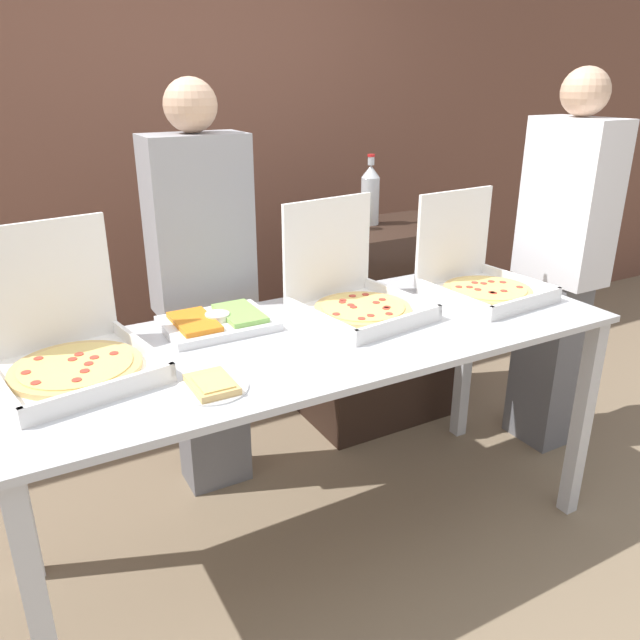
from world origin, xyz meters
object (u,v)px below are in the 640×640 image
(pizza_box_near_right, at_px, (479,277))
(soda_can_silver, at_px, (330,219))
(paper_plate_front_right, at_px, (212,385))
(person_guest_cap, at_px, (560,262))
(pizza_box_near_left, at_px, (354,294))
(person_guest_plaid, at_px, (204,291))
(soda_bottle, at_px, (370,194))
(pizza_box_far_right, at_px, (68,347))
(veggie_tray, at_px, (218,322))
(soda_can_colored, at_px, (359,217))

(pizza_box_near_right, xyz_separation_m, soda_can_silver, (-0.29, 0.74, 0.13))
(paper_plate_front_right, height_order, person_guest_cap, person_guest_cap)
(pizza_box_near_left, height_order, paper_plate_front_right, pizza_box_near_left)
(pizza_box_near_left, xyz_separation_m, soda_can_silver, (0.28, 0.67, 0.13))
(person_guest_plaid, bearing_deg, soda_bottle, -166.70)
(pizza_box_far_right, distance_m, paper_plate_front_right, 0.48)
(pizza_box_far_right, xyz_separation_m, veggie_tray, (0.52, 0.11, -0.06))
(paper_plate_front_right, distance_m, veggie_tray, 0.48)
(soda_bottle, height_order, soda_can_colored, soda_bottle)
(soda_bottle, height_order, soda_can_silver, soda_bottle)
(pizza_box_near_right, xyz_separation_m, soda_can_colored, (-0.14, 0.71, 0.13))
(pizza_box_far_right, relative_size, veggie_tray, 1.36)
(pizza_box_far_right, height_order, soda_can_colored, pizza_box_far_right)
(soda_bottle, bearing_deg, pizza_box_near_left, -126.92)
(pizza_box_far_right, bearing_deg, person_guest_cap, -9.25)
(pizza_box_far_right, distance_m, soda_can_colored, 1.61)
(soda_can_silver, height_order, person_guest_plaid, person_guest_plaid)
(pizza_box_far_right, height_order, paper_plate_front_right, pizza_box_far_right)
(pizza_box_near_right, height_order, soda_can_colored, pizza_box_near_right)
(soda_can_silver, bearing_deg, paper_plate_front_right, -134.08)
(person_guest_plaid, xyz_separation_m, person_guest_cap, (1.59, -0.48, 0.02))
(pizza_box_near_right, bearing_deg, veggie_tray, 166.14)
(pizza_box_far_right, distance_m, pizza_box_near_right, 1.60)
(soda_can_colored, bearing_deg, pizza_box_far_right, -155.99)
(soda_can_colored, distance_m, person_guest_cap, 0.98)
(soda_bottle, bearing_deg, pizza_box_near_right, -88.06)
(pizza_box_near_right, distance_m, soda_can_silver, 0.80)
(pizza_box_near_right, relative_size, soda_bottle, 1.31)
(soda_can_colored, xyz_separation_m, person_guest_cap, (0.72, -0.63, -0.17))
(paper_plate_front_right, relative_size, soda_can_colored, 1.71)
(veggie_tray, xyz_separation_m, soda_can_silver, (0.79, 0.56, 0.18))
(pizza_box_near_left, height_order, soda_bottle, soda_bottle)
(pizza_box_far_right, distance_m, person_guest_plaid, 0.78)
(soda_bottle, bearing_deg, soda_can_silver, -168.85)
(pizza_box_near_left, height_order, person_guest_cap, person_guest_cap)
(soda_can_colored, bearing_deg, person_guest_cap, -41.15)
(pizza_box_near_right, bearing_deg, soda_can_colored, 96.28)
(pizza_box_near_left, relative_size, paper_plate_front_right, 2.30)
(paper_plate_front_right, xyz_separation_m, soda_can_silver, (0.97, 1.01, 0.19))
(pizza_box_near_right, distance_m, soda_can_colored, 0.74)
(pizza_box_near_left, distance_m, person_guest_plaid, 0.66)
(person_guest_cap, bearing_deg, pizza_box_far_right, 90.53)
(pizza_box_near_left, bearing_deg, person_guest_plaid, 123.07)
(pizza_box_near_left, relative_size, pizza_box_far_right, 0.93)
(soda_can_silver, xyz_separation_m, person_guest_plaid, (-0.71, -0.18, -0.19))
(pizza_box_near_right, height_order, soda_can_silver, pizza_box_near_right)
(veggie_tray, relative_size, soda_bottle, 1.11)
(pizza_box_near_left, relative_size, person_guest_plaid, 0.28)
(veggie_tray, xyz_separation_m, person_guest_cap, (1.67, -0.09, 0.01))
(pizza_box_far_right, bearing_deg, soda_bottle, 14.96)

